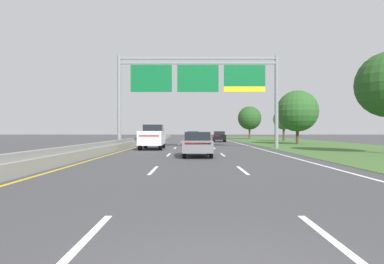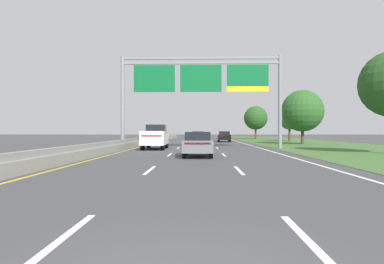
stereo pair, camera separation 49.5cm
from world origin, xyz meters
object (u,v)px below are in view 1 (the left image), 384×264
(roadside_tree_far, at_px, (285,119))
(car_grey_centre_lane_sedan, at_px, (198,144))
(car_black_right_lane_sedan, at_px, (220,136))
(roadside_tree_distant, at_px, (251,118))
(car_silver_centre_lane_sedan, at_px, (194,137))
(roadside_tree_mid, at_px, (299,111))
(pickup_truck_white, at_px, (154,137))
(overhead_sign_gantry, at_px, (199,82))

(roadside_tree_far, bearing_deg, car_grey_centre_lane_sedan, -114.07)
(car_black_right_lane_sedan, bearing_deg, roadside_tree_distant, -21.75)
(car_grey_centre_lane_sedan, xyz_separation_m, roadside_tree_far, (14.22, 31.84, 2.65))
(car_silver_centre_lane_sedan, relative_size, roadside_tree_mid, 0.67)
(car_black_right_lane_sedan, relative_size, roadside_tree_mid, 0.67)
(car_silver_centre_lane_sedan, xyz_separation_m, roadside_tree_distant, (11.50, 19.37, 3.40))
(roadside_tree_mid, relative_size, roadside_tree_far, 1.29)
(roadside_tree_mid, height_order, roadside_tree_distant, roadside_tree_mid)
(car_black_right_lane_sedan, bearing_deg, pickup_truck_white, 160.87)
(overhead_sign_gantry, height_order, pickup_truck_white, overhead_sign_gantry)
(overhead_sign_gantry, relative_size, roadside_tree_distant, 2.29)
(pickup_truck_white, bearing_deg, roadside_tree_mid, -56.85)
(roadside_tree_distant, bearing_deg, roadside_tree_far, -78.63)
(pickup_truck_white, xyz_separation_m, car_silver_centre_lane_sedan, (3.67, 18.36, -0.26))
(car_black_right_lane_sedan, bearing_deg, roadside_tree_mid, -134.08)
(car_silver_centre_lane_sedan, relative_size, car_grey_centre_lane_sedan, 1.01)
(car_silver_centre_lane_sedan, distance_m, roadside_tree_distant, 22.78)
(roadside_tree_mid, distance_m, roadside_tree_distant, 26.69)
(car_silver_centre_lane_sedan, height_order, roadside_tree_far, roadside_tree_far)
(pickup_truck_white, distance_m, car_black_right_lane_sedan, 21.53)
(car_grey_centre_lane_sedan, bearing_deg, overhead_sign_gantry, -1.30)
(car_grey_centre_lane_sedan, bearing_deg, pickup_truck_white, 23.99)
(car_grey_centre_lane_sedan, height_order, roadside_tree_far, roadside_tree_far)
(overhead_sign_gantry, bearing_deg, roadside_tree_far, 57.48)
(car_black_right_lane_sedan, height_order, roadside_tree_mid, roadside_tree_mid)
(roadside_tree_distant, bearing_deg, overhead_sign_gantry, -106.86)
(roadside_tree_distant, bearing_deg, car_silver_centre_lane_sedan, -120.70)
(overhead_sign_gantry, distance_m, car_black_right_lane_sedan, 20.01)
(roadside_tree_mid, bearing_deg, roadside_tree_far, 82.35)
(pickup_truck_white, distance_m, roadside_tree_mid, 20.08)
(roadside_tree_far, relative_size, roadside_tree_distant, 0.78)
(pickup_truck_white, relative_size, roadside_tree_distant, 0.82)
(overhead_sign_gantry, xyz_separation_m, car_grey_centre_lane_sedan, (-0.21, -9.87, -5.34))
(pickup_truck_white, xyz_separation_m, roadside_tree_far, (18.10, 23.15, 2.39))
(pickup_truck_white, relative_size, car_grey_centre_lane_sedan, 1.23)
(car_silver_centre_lane_sedan, bearing_deg, roadside_tree_distant, -32.06)
(overhead_sign_gantry, bearing_deg, roadside_tree_mid, 38.61)
(roadside_tree_far, distance_m, roadside_tree_distant, 14.89)
(car_silver_centre_lane_sedan, relative_size, roadside_tree_distant, 0.67)
(car_silver_centre_lane_sedan, bearing_deg, roadside_tree_far, -72.98)
(car_grey_centre_lane_sedan, bearing_deg, roadside_tree_mid, -32.59)
(car_black_right_lane_sedan, bearing_deg, roadside_tree_far, -72.48)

